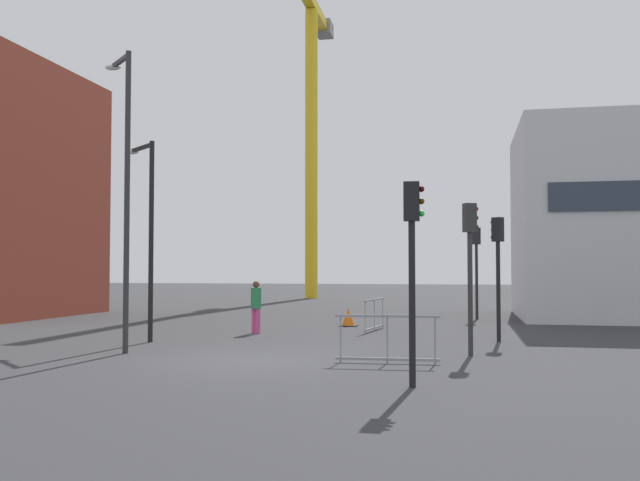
{
  "coord_description": "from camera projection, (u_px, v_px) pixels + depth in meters",
  "views": [
    {
      "loc": [
        4.76,
        -15.59,
        2.1
      ],
      "look_at": [
        0.0,
        7.51,
        3.05
      ],
      "focal_mm": 39.51,
      "sensor_mm": 36.0,
      "label": 1
    }
  ],
  "objects": [
    {
      "name": "streetlamp_tall",
      "position": [
        125.0,
        178.0,
        17.77
      ],
      "size": [
        1.16,
        1.03,
        7.6
      ],
      "color": "#2D2D30",
      "rests_on": "ground"
    },
    {
      "name": "ground",
      "position": [
        254.0,
        360.0,
        16.13
      ],
      "size": [
        160.0,
        160.0,
        0.0
      ],
      "primitive_type": "plane",
      "color": "#333335"
    },
    {
      "name": "safety_barrier_rear",
      "position": [
        374.0,
        314.0,
        23.83
      ],
      "size": [
        0.41,
        2.46,
        1.08
      ],
      "color": "#9EA0A5",
      "rests_on": "ground"
    },
    {
      "name": "traffic_light_corner",
      "position": [
        476.0,
        257.0,
        29.39
      ],
      "size": [
        0.38,
        0.35,
        3.82
      ],
      "color": "#232326",
      "rests_on": "ground"
    },
    {
      "name": "traffic_light_verge",
      "position": [
        470.0,
        252.0,
        17.05
      ],
      "size": [
        0.39,
        0.33,
        3.69
      ],
      "color": "#2D2D30",
      "rests_on": "ground"
    },
    {
      "name": "safety_barrier_right_run",
      "position": [
        387.0,
        338.0,
        15.57
      ],
      "size": [
        2.32,
        0.15,
        1.08
      ],
      "color": "gray",
      "rests_on": "ground"
    },
    {
      "name": "streetlamp_short",
      "position": [
        148.0,
        221.0,
        20.45
      ],
      "size": [
        1.39,
        1.14,
        5.8
      ],
      "color": "black",
      "rests_on": "ground"
    },
    {
      "name": "traffic_cone_striped",
      "position": [
        348.0,
        318.0,
        25.71
      ],
      "size": [
        0.65,
        0.65,
        0.66
      ],
      "color": "black",
      "rests_on": "ground"
    },
    {
      "name": "traffic_light_far",
      "position": [
        498.0,
        257.0,
        20.33
      ],
      "size": [
        0.38,
        0.36,
        3.59
      ],
      "color": "black",
      "rests_on": "ground"
    },
    {
      "name": "traffic_light_crosswalk",
      "position": [
        412.0,
        248.0,
        12.55
      ],
      "size": [
        0.37,
        0.25,
        3.66
      ],
      "color": "black",
      "rests_on": "ground"
    },
    {
      "name": "construction_crane",
      "position": [
        310.0,
        94.0,
        50.14
      ],
      "size": [
        1.27,
        17.36,
        21.73
      ],
      "color": "yellow",
      "rests_on": "ground"
    },
    {
      "name": "pedestrian_walking",
      "position": [
        256.0,
        303.0,
        22.86
      ],
      "size": [
        0.34,
        0.34,
        1.7
      ],
      "color": "#D14C8C",
      "rests_on": "ground"
    }
  ]
}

